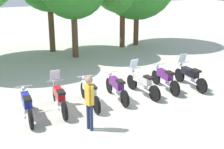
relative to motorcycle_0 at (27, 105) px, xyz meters
name	(u,v)px	position (x,y,z in m)	size (l,w,h in m)	color
ground_plane	(117,100)	(3.51, 0.16, -0.50)	(80.00, 80.00, 0.00)	#BCB7A8
motorcycle_0	(27,105)	(0.00, 0.00, 0.00)	(0.62, 2.19, 0.99)	black
motorcycle_1	(59,97)	(1.17, 0.15, 0.01)	(0.62, 2.19, 1.37)	black
motorcycle_2	(89,92)	(2.34, 0.15, 0.00)	(0.62, 2.19, 0.99)	black
motorcycle_3	(116,87)	(3.51, 0.24, 0.00)	(0.62, 2.19, 0.99)	black
motorcycle_4	(142,83)	(4.68, 0.23, 0.01)	(0.62, 2.19, 1.37)	black
motorcycle_5	(165,78)	(5.85, 0.34, 0.00)	(0.62, 2.19, 0.99)	black
motorcycle_6	(190,76)	(7.02, 0.13, 0.01)	(0.62, 2.19, 1.37)	black
person_0	(89,99)	(1.65, -1.67, 0.55)	(0.29, 0.41, 1.79)	#232D4C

